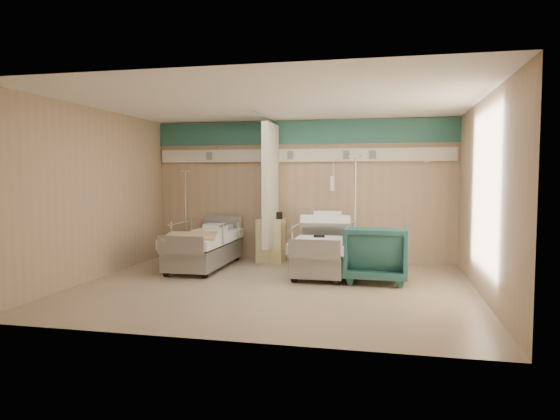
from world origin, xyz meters
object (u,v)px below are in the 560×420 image
object	(u,v)px
bed_left	(204,251)
iv_stand_right	(355,244)
bed_right	(323,255)
visitor_armchair	(376,253)
bedside_cabinet	(271,240)
iv_stand_left	(186,242)

from	to	relation	value
bed_left	iv_stand_right	world-z (taller)	iv_stand_right
bed_right	bed_left	bearing A→B (deg)	180.00
visitor_armchair	iv_stand_right	world-z (taller)	iv_stand_right
bed_left	bedside_cabinet	xyz separation A→B (m)	(1.05, 0.90, 0.11)
bedside_cabinet	iv_stand_left	size ratio (longest dim) A/B	0.47
bed_right	bedside_cabinet	distance (m)	1.46
bed_right	iv_stand_right	bearing A→B (deg)	56.37
bed_left	iv_stand_left	world-z (taller)	iv_stand_left
iv_stand_left	bed_left	bearing A→B (deg)	-48.15
bed_left	bedside_cabinet	size ratio (longest dim) A/B	2.54
iv_stand_right	iv_stand_left	xyz separation A→B (m)	(-3.37, -0.00, -0.06)
bed_right	bedside_cabinet	size ratio (longest dim) A/B	2.54
bed_right	iv_stand_left	distance (m)	2.97
bed_right	iv_stand_left	size ratio (longest dim) A/B	1.20
visitor_armchair	iv_stand_left	bearing A→B (deg)	-16.73
bed_right	bedside_cabinet	xyz separation A→B (m)	(-1.15, 0.90, 0.11)
bed_right	bed_left	world-z (taller)	same
visitor_armchair	iv_stand_right	bearing A→B (deg)	-69.61
bed_right	iv_stand_right	world-z (taller)	iv_stand_right
bed_right	iv_stand_left	xyz separation A→B (m)	(-2.87, 0.75, 0.05)
bedside_cabinet	visitor_armchair	bearing A→B (deg)	-34.29
visitor_armchair	iv_stand_right	distance (m)	1.34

